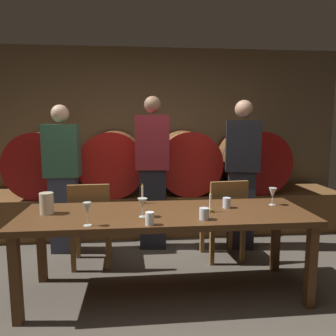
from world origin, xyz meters
TOP-DOWN VIEW (x-y plane):
  - ground_plane at (0.00, 0.00)m, footprint 7.43×7.43m
  - back_wall at (0.00, 2.62)m, footprint 5.72×0.24m
  - barrel_shelf at (0.00, 2.07)m, footprint 5.15×0.90m
  - wine_barrel_far_left at (-1.38, 2.07)m, footprint 0.83×0.83m
  - wine_barrel_center_left at (-0.49, 2.07)m, footprint 0.83×0.83m
  - wine_barrel_center_right at (0.49, 2.07)m, footprint 0.83×0.83m
  - wine_barrel_far_right at (1.41, 2.07)m, footprint 0.83×0.83m
  - dining_table at (0.05, 0.32)m, footprint 2.41×0.78m
  - chair_left at (-0.66, 0.91)m, footprint 0.41×0.41m
  - chair_right at (0.74, 0.94)m, footprint 0.44×0.44m
  - guest_left at (-1.01, 1.37)m, footprint 0.38×0.24m
  - guest_center at (0.00, 1.38)m, footprint 0.40×0.28m
  - guest_right at (1.02, 1.27)m, footprint 0.42×0.32m
  - candle_left at (-0.14, 0.63)m, footprint 0.05×0.05m
  - candle_right at (0.42, 0.28)m, footprint 0.05×0.05m
  - pitcher at (-0.93, 0.36)m, footprint 0.11×0.11m
  - wine_glass_left at (-0.55, 0.01)m, footprint 0.06×0.06m
  - wine_glass_center at (-0.15, 0.20)m, footprint 0.08×0.08m
  - wine_glass_right at (1.04, 0.45)m, footprint 0.07×0.07m
  - cup_left at (-0.10, -0.01)m, footprint 0.07×0.07m
  - cup_center at (0.33, 0.08)m, footprint 0.08×0.08m
  - cup_right at (0.60, 0.40)m, footprint 0.07×0.07m

SIDE VIEW (x-z plane):
  - ground_plane at x=0.00m, z-range 0.00..0.00m
  - barrel_shelf at x=0.00m, z-range 0.00..0.53m
  - chair_left at x=-0.66m, z-range 0.05..0.93m
  - chair_right at x=0.74m, z-range 0.05..0.93m
  - dining_table at x=0.05m, z-range 0.29..1.02m
  - cup_right at x=0.60m, z-range 0.73..0.82m
  - cup_center at x=0.33m, z-range 0.73..0.82m
  - candle_right at x=0.42m, z-range 0.69..0.87m
  - cup_left at x=-0.10m, z-range 0.73..0.83m
  - candle_left at x=-0.14m, z-range 0.68..0.88m
  - pitcher at x=-0.93m, z-range 0.73..0.90m
  - wine_glass_center at x=-0.15m, z-range 0.76..0.91m
  - wine_glass_right at x=1.04m, z-range 0.76..0.92m
  - guest_left at x=-1.01m, z-range 0.02..1.68m
  - wine_glass_left at x=-0.55m, z-range 0.77..0.94m
  - guest_right at x=1.02m, z-range 0.02..1.74m
  - guest_center at x=0.00m, z-range 0.02..1.78m
  - wine_barrel_far_left at x=-1.38m, z-range 0.52..1.35m
  - wine_barrel_center_left at x=-0.49m, z-range 0.52..1.35m
  - wine_barrel_center_right at x=0.49m, z-range 0.52..1.35m
  - wine_barrel_far_right at x=1.41m, z-range 0.52..1.35m
  - back_wall at x=0.00m, z-range 0.00..2.53m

